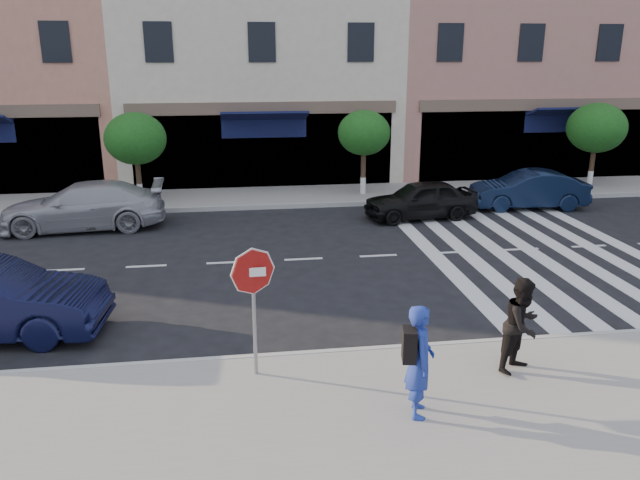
% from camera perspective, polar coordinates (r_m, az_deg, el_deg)
% --- Properties ---
extents(ground, '(120.00, 120.00, 0.00)m').
position_cam_1_polar(ground, '(12.59, 0.59, -7.58)').
color(ground, black).
rests_on(ground, ground).
extents(sidewalk_near, '(60.00, 4.50, 0.15)m').
position_cam_1_polar(sidewalk_near, '(9.32, 4.20, -16.67)').
color(sidewalk_near, gray).
rests_on(sidewalk_near, ground).
extents(sidewalk_far, '(60.00, 3.00, 0.15)m').
position_cam_1_polar(sidewalk_far, '(22.97, -3.53, 3.98)').
color(sidewalk_far, gray).
rests_on(sidewalk_far, ground).
extents(building_centre, '(11.00, 9.00, 11.00)m').
position_cam_1_polar(building_centre, '(28.35, -5.83, 17.45)').
color(building_centre, beige).
rests_on(building_centre, ground).
extents(building_east_mid, '(13.00, 9.00, 13.00)m').
position_cam_1_polar(building_east_mid, '(31.28, 17.93, 18.54)').
color(building_east_mid, '#B2766A').
rests_on(building_east_mid, ground).
extents(street_tree_wb, '(2.10, 2.10, 3.06)m').
position_cam_1_polar(street_tree_wb, '(22.55, -16.52, 8.85)').
color(street_tree_wb, '#473323').
rests_on(street_tree_wb, sidewalk_far).
extents(street_tree_c, '(1.90, 1.90, 3.04)m').
position_cam_1_polar(street_tree_c, '(22.80, 4.04, 9.70)').
color(street_tree_c, '#473323').
rests_on(street_tree_c, sidewalk_far).
extents(street_tree_ea, '(2.20, 2.20, 3.19)m').
position_cam_1_polar(street_tree_ea, '(26.19, 23.96, 9.33)').
color(street_tree_ea, '#473323').
rests_on(street_tree_ea, sidewalk_far).
extents(stop_sign, '(0.77, 0.11, 2.17)m').
position_cam_1_polar(stop_sign, '(9.82, -6.13, -3.90)').
color(stop_sign, gray).
rests_on(stop_sign, sidewalk_near).
extents(photographer, '(0.52, 0.68, 1.70)m').
position_cam_1_polar(photographer, '(9.14, 9.11, -10.85)').
color(photographer, '#203496').
rests_on(photographer, sidewalk_near).
extents(walker, '(0.99, 0.95, 1.60)m').
position_cam_1_polar(walker, '(10.75, 18.02, -7.39)').
color(walker, black).
rests_on(walker, sidewalk_near).
extents(car_far_left, '(4.94, 2.23, 1.40)m').
position_cam_1_polar(car_far_left, '(20.24, -20.86, 2.92)').
color(car_far_left, '#A5A5AA').
rests_on(car_far_left, ground).
extents(car_far_mid, '(3.77, 1.86, 1.24)m').
position_cam_1_polar(car_far_mid, '(20.36, 9.18, 3.67)').
color(car_far_mid, black).
rests_on(car_far_mid, ground).
extents(car_far_right, '(4.01, 1.67, 1.29)m').
position_cam_1_polar(car_far_right, '(22.58, 18.50, 4.39)').
color(car_far_right, black).
rests_on(car_far_right, ground).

